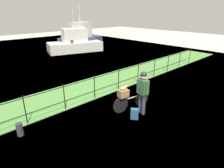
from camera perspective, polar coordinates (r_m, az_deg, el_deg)
ground_plane at (r=7.24m, az=5.20°, el=-9.67°), size 60.00×60.00×0.00m
grass_strip at (r=9.42m, az=-9.45°, el=-2.09°), size 27.00×2.40×0.03m
harbor_water at (r=14.80m, az=-23.20°, el=5.08°), size 30.00×30.00×0.00m
iron_fence at (r=8.33m, az=-5.33°, el=-0.47°), size 18.04×0.04×1.11m
bicycle_main at (r=7.55m, az=5.78°, el=-5.30°), size 1.69×0.37×0.65m
wooden_crate at (r=7.14m, az=3.44°, el=-2.83°), size 0.43×0.33×0.29m
terrier_dog at (r=7.07m, az=3.65°, el=-1.16°), size 0.32×0.19×0.18m
cyclist_person at (r=7.06m, az=9.29°, el=-1.55°), size 0.33×0.53×1.68m
backpack_on_paving at (r=7.01m, az=6.86°, el=-8.96°), size 0.31×0.33×0.40m
mooring_bollard at (r=6.77m, az=-26.17°, el=-12.21°), size 0.20×0.20×0.44m
moored_boat_near at (r=18.82m, az=-11.18°, el=12.00°), size 5.37×3.41×3.77m
moored_boat_far at (r=20.00m, az=-9.37°, el=13.19°), size 4.49×2.65×4.26m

